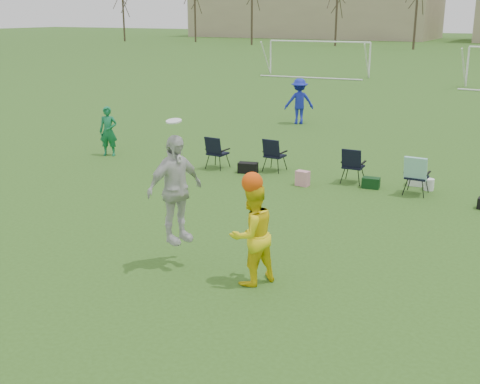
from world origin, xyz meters
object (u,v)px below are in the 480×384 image
Objects in this scene: fielder_green_near at (108,131)px; center_contest at (212,210)px; fielder_blue at (299,101)px; goal_left at (319,48)px.

center_contest is at bearing -62.73° from fielder_green_near.
fielder_blue is 0.25× the size of goal_left.
fielder_blue is at bearing 45.80° from fielder_green_near.
center_contest is at bearing 73.79° from fielder_blue.
fielder_green_near is 26.81m from goal_left.
goal_left is at bearing 73.56° from fielder_green_near.
fielder_green_near is 0.85× the size of fielder_blue.
fielder_green_near is at bearing -88.35° from goal_left.
fielder_blue is (3.15, 8.16, 0.13)m from fielder_green_near.
center_contest is 0.37× the size of goal_left.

